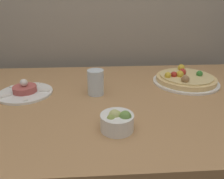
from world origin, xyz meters
The scene contains 5 objects.
dining_table centered at (0.00, 0.44, 0.68)m, with size 1.45×0.87×0.78m.
pizza_plate centered at (0.36, 0.57, 0.80)m, with size 0.31×0.31×0.07m.
tartare_plate centered at (-0.38, 0.49, 0.79)m, with size 0.23×0.23×0.07m.
small_bowl centered at (-0.01, 0.19, 0.81)m, with size 0.10×0.10×0.07m.
drinking_glass centered at (-0.07, 0.47, 0.83)m, with size 0.07×0.07×0.11m.
Camera 1 is at (-0.06, -0.39, 1.16)m, focal length 35.00 mm.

